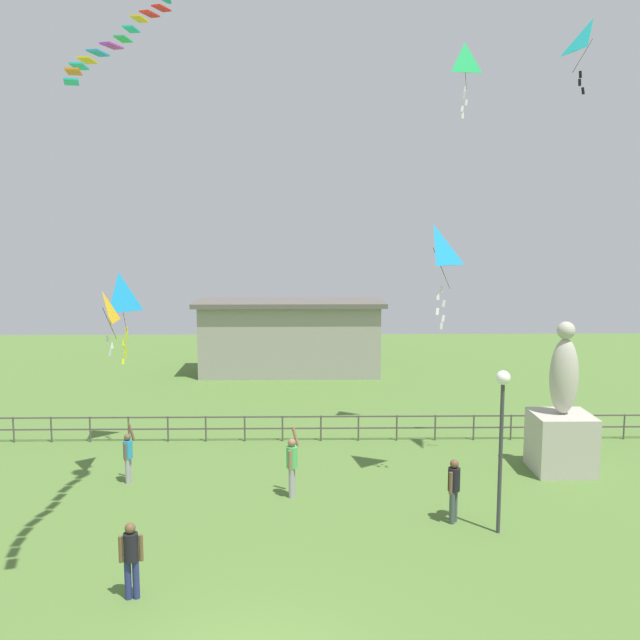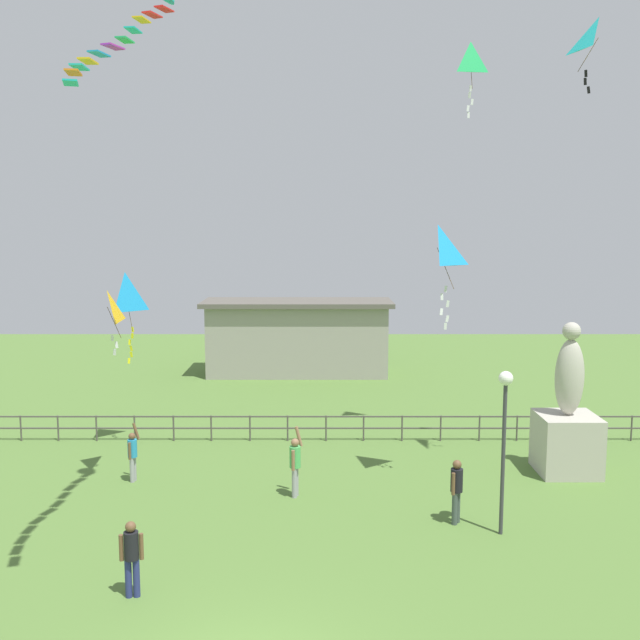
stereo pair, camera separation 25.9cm
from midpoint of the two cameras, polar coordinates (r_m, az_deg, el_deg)
name	(u,v)px [view 1 (the left image)]	position (r m, az deg, el deg)	size (l,w,h in m)	color
statue_monument	(562,427)	(24.22, 18.40, -8.06)	(1.83, 1.83, 4.83)	#B2AD9E
lamppost	(502,415)	(18.61, 13.90, -7.35)	(0.36, 0.36, 4.23)	#38383D
person_0	(292,463)	(21.05, -2.60, -11.28)	(0.39, 0.53, 2.04)	#99999E
person_1	(128,454)	(22.95, -15.36, -10.25)	(0.35, 0.47, 1.80)	#99999E
person_2	(454,486)	(19.62, 10.23, -12.90)	(0.34, 0.45, 1.73)	#3F4C47
person_3	(131,555)	(16.27, -15.27, -17.63)	(0.50, 0.31, 1.67)	navy
kite_0	(103,309)	(22.29, -17.24, 0.85)	(0.61, 1.07, 1.95)	yellow
kite_1	(434,252)	(21.41, 8.70, 5.41)	(1.11, 1.10, 2.99)	#198CD1
kite_2	(120,296)	(25.84, -15.94, 1.88)	(1.00, 0.97, 3.18)	#198CD1
kite_3	(464,62)	(26.15, 11.13, 19.51)	(0.82, 0.47, 2.52)	#1EB759
kite_4	(592,41)	(23.10, 20.52, 20.11)	(1.03, 1.04, 2.03)	#19B2B2
waterfront_railing	(268,425)	(26.38, -4.48, -8.30)	(36.04, 0.06, 0.95)	#4C4742
pavilion_building	(290,337)	(37.80, -2.60, -1.35)	(9.91, 3.69, 3.91)	gray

